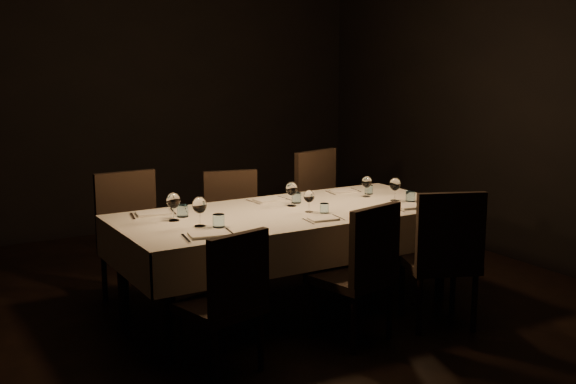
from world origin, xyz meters
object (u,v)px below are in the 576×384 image
chair_near_left (228,296)px  chair_near_right (443,253)px  dining_table (288,221)px  chair_near_center (361,267)px  chair_far_center (233,223)px  chair_far_right (326,204)px  chair_far_left (132,232)px

chair_near_left → chair_near_right: 1.61m
chair_near_left → dining_table: bearing=-151.7°
chair_near_center → chair_near_right: chair_near_right is taller
chair_far_center → chair_near_left: bearing=-102.4°
chair_near_left → chair_near_center: bearing=166.5°
chair_near_left → chair_far_right: 2.35m
chair_near_right → chair_far_right: 1.66m
chair_far_left → chair_far_right: size_ratio=0.96×
chair_near_center → chair_far_right: (0.77, 1.58, 0.04)m
dining_table → chair_far_right: (0.87, 0.81, -0.12)m
chair_near_center → chair_near_left: bearing=-13.7°
chair_near_center → chair_far_center: size_ratio=1.01×
dining_table → chair_far_left: size_ratio=2.53×
chair_near_right → chair_far_left: 2.34m
chair_near_left → chair_far_left: bearing=-101.5°
dining_table → chair_far_left: chair_far_left is taller
chair_near_left → chair_near_center: (0.97, -0.00, 0.03)m
chair_near_center → chair_far_right: 1.76m
dining_table → chair_far_center: bearing=94.9°
chair_near_right → chair_far_center: (-0.81, 1.62, -0.02)m
chair_near_right → chair_far_left: chair_far_left is taller
chair_near_right → chair_far_right: chair_far_right is taller
chair_near_right → chair_far_center: 1.81m
chair_far_center → dining_table: bearing=-70.2°
chair_near_center → chair_far_right: size_ratio=0.91×
dining_table → chair_near_left: size_ratio=2.83×
dining_table → chair_far_left: 1.23m
chair_far_right → chair_near_left: bearing=-152.7°
chair_near_right → chair_far_left: size_ratio=0.99×
chair_far_left → chair_near_left: bearing=-88.5°
chair_near_right → chair_far_center: size_ratio=1.06×
chair_far_left → chair_far_center: chair_far_left is taller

